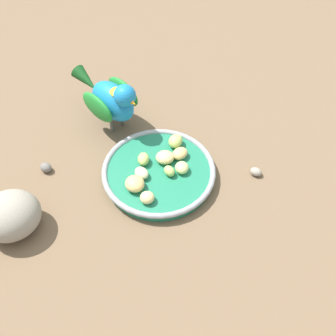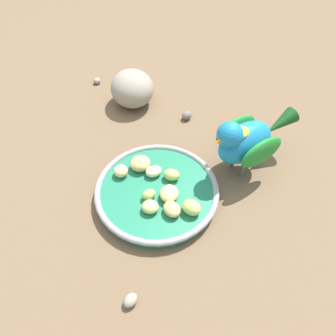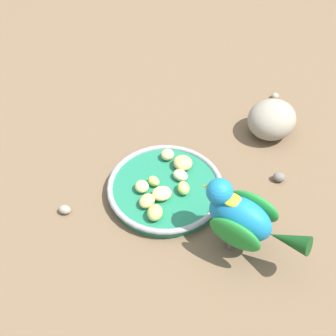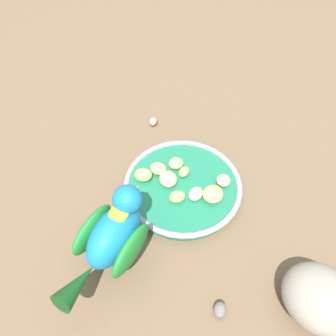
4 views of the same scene
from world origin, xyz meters
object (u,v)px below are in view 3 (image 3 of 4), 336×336
apple_piece_2 (167,155)px  pebble_2 (279,177)px  apple_piece_7 (142,186)px  pebble_0 (65,210)px  apple_piece_6 (155,213)px  apple_piece_5 (147,201)px  apple_piece_8 (180,176)px  apple_piece_0 (162,193)px  feeding_bowl (165,188)px  apple_piece_1 (183,188)px  rock_large (272,119)px  apple_piece_4 (154,181)px  pebble_1 (275,96)px  apple_piece_3 (183,163)px  parrot (242,217)px

apple_piece_2 → pebble_2: apple_piece_2 is taller
apple_piece_7 → pebble_0: apple_piece_7 is taller
apple_piece_6 → pebble_2: bearing=120.5°
pebble_0 → pebble_2: size_ratio=0.98×
apple_piece_5 → apple_piece_8: (-0.07, 0.05, -0.00)m
apple_piece_0 → pebble_2: (-0.09, 0.22, -0.02)m
feeding_bowl → pebble_2: size_ratio=9.38×
apple_piece_2 → apple_piece_8: size_ratio=0.86×
feeding_bowl → apple_piece_1: size_ratio=7.49×
apple_piece_6 → rock_large: bearing=141.8°
rock_large → apple_piece_4: bearing=-49.3°
apple_piece_7 → apple_piece_1: bearing=93.5°
apple_piece_2 → pebble_1: apple_piece_2 is taller
apple_piece_3 → apple_piece_6: 0.13m
apple_piece_1 → parrot: 0.15m
apple_piece_4 → pebble_0: apple_piece_4 is taller
apple_piece_8 → pebble_1: (-0.30, 0.19, -0.02)m
pebble_2 → apple_piece_4: bearing=-76.6°
apple_piece_3 → apple_piece_6: bearing=-16.1°
apple_piece_3 → pebble_2: 0.19m
apple_piece_0 → parrot: (0.07, 0.14, 0.05)m
pebble_1 → pebble_2: (0.26, -0.00, 0.00)m
apple_piece_3 → parrot: bearing=35.5°
feeding_bowl → pebble_2: feeding_bowl is taller
apple_piece_6 → apple_piece_8: size_ratio=1.09×
apple_piece_2 → pebble_0: apple_piece_2 is taller
apple_piece_3 → pebble_1: apple_piece_3 is taller
apple_piece_3 → apple_piece_6: (0.13, -0.04, 0.00)m
apple_piece_7 → pebble_2: bearing=105.7°
apple_piece_3 → apple_piece_5: apple_piece_3 is taller
apple_piece_3 → apple_piece_6: same height
apple_piece_4 → parrot: 0.20m
apple_piece_8 → rock_large: size_ratio=0.29×
apple_piece_1 → apple_piece_8: apple_piece_1 is taller
apple_piece_2 → feeding_bowl: bearing=3.9°
apple_piece_2 → pebble_0: (0.14, -0.17, -0.02)m
feeding_bowl → apple_piece_4: 0.03m
apple_piece_0 → apple_piece_1: (-0.02, 0.04, -0.00)m
apple_piece_5 → apple_piece_7: size_ratio=1.14×
apple_piece_2 → apple_piece_6: (0.15, -0.00, 0.00)m
apple_piece_0 → rock_large: rock_large is taller
apple_piece_3 → pebble_1: bearing=144.2°
apple_piece_0 → apple_piece_8: apple_piece_0 is taller
pebble_0 → apple_piece_7: bearing=111.9°
apple_piece_4 → parrot: parrot is taller
apple_piece_0 → rock_large: 0.30m
feeding_bowl → apple_piece_3: bearing=152.8°
apple_piece_1 → pebble_0: bearing=-74.4°
apple_piece_7 → pebble_1: apple_piece_7 is taller
apple_piece_1 → apple_piece_3: size_ratio=0.78×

